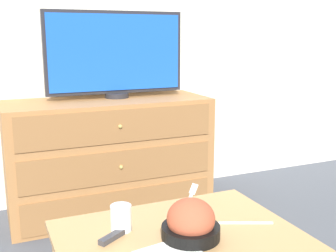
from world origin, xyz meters
The scene contains 8 objects.
ground_plane centered at (0.00, 0.00, 0.00)m, with size 12.00×12.00×0.00m, color #474C56.
wall_back centered at (0.00, 0.03, 1.30)m, with size 12.00×0.05×2.60m.
dresser centered at (0.04, -0.27, 0.36)m, with size 1.24×0.50×0.72m.
tv centered at (0.11, -0.21, 1.00)m, with size 0.87×0.15×0.53m.
takeout_bowl centered at (-0.05, -1.61, 0.50)m, with size 0.20×0.20×0.17m.
drink_cup centered at (-0.25, -1.46, 0.49)m, with size 0.07×0.07×0.09m.
knife centered at (0.18, -1.59, 0.45)m, with size 0.18×0.09×0.01m.
remote_control centered at (-0.28, -1.51, 0.45)m, with size 0.13×0.10×0.02m.
Camera 1 is at (-0.64, -2.76, 1.10)m, focal length 45.00 mm.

